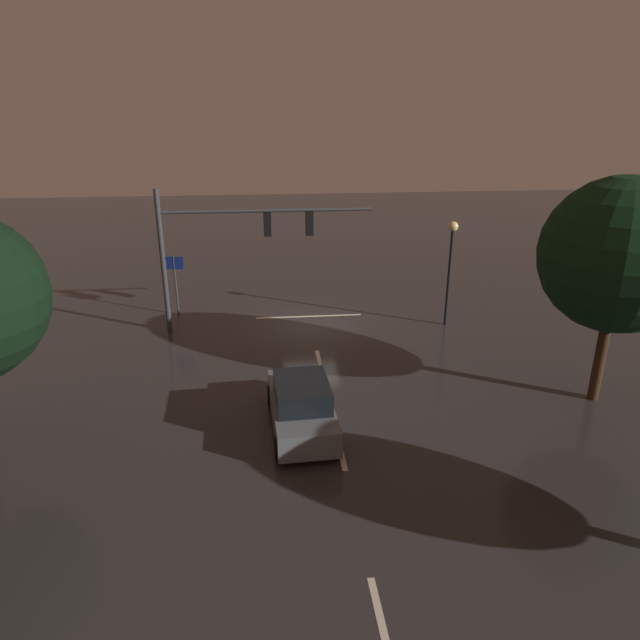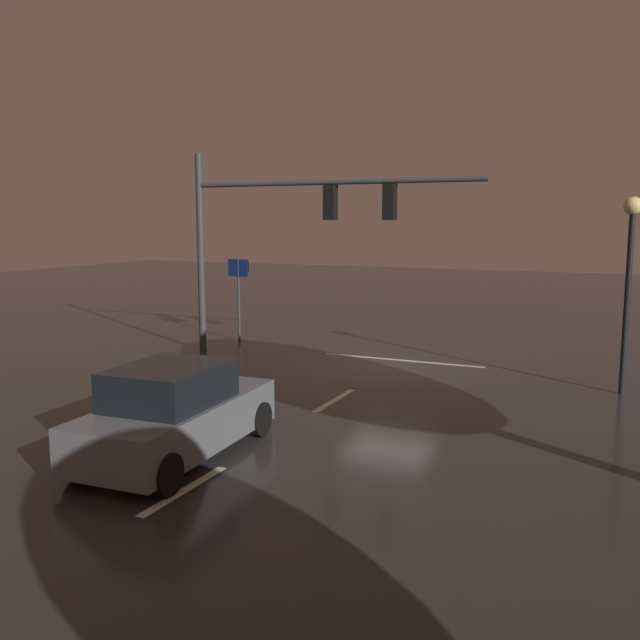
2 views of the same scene
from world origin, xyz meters
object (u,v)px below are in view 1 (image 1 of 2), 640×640
object	(u,v)px
car_approaching	(302,406)
tree_left_near	(620,255)
traffic_signal_assembly	(233,236)
route_sign	(175,273)
street_lamp_left_kerb	(451,253)

from	to	relation	value
car_approaching	tree_left_near	world-z (taller)	tree_left_near
traffic_signal_assembly	route_sign	distance (m)	4.15
car_approaching	traffic_signal_assembly	bearing A→B (deg)	-75.52
street_lamp_left_kerb	route_sign	size ratio (longest dim) A/B	1.63
street_lamp_left_kerb	tree_left_near	xyz separation A→B (m)	(-2.91, 7.30, 1.70)
street_lamp_left_kerb	route_sign	world-z (taller)	street_lamp_left_kerb
traffic_signal_assembly	street_lamp_left_kerb	world-z (taller)	traffic_signal_assembly
traffic_signal_assembly	route_sign	size ratio (longest dim) A/B	3.12
traffic_signal_assembly	street_lamp_left_kerb	size ratio (longest dim) A/B	1.91
traffic_signal_assembly	car_approaching	bearing A→B (deg)	104.48
traffic_signal_assembly	car_approaching	distance (m)	9.62
street_lamp_left_kerb	route_sign	bearing A→B (deg)	-11.75
car_approaching	tree_left_near	distance (m)	10.99
traffic_signal_assembly	street_lamp_left_kerb	xyz separation A→B (m)	(-9.42, 0.49, -0.85)
street_lamp_left_kerb	tree_left_near	size ratio (longest dim) A/B	0.63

